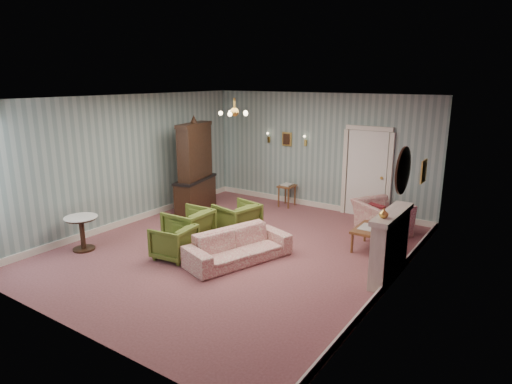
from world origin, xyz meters
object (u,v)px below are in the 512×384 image
Objects in this scene: olive_chair_c at (237,218)px; sofa_chintz at (238,241)px; olive_chair_b at (189,225)px; wingback_chair at (382,212)px; fireplace at (390,245)px; olive_chair_a at (174,240)px; coffee_table at (368,238)px; dresser at (195,166)px; side_table_black at (386,240)px; pedestal_table at (82,233)px.

sofa_chintz is (0.79, -1.03, -0.02)m from olive_chair_c.
olive_chair_b is 4.09m from wingback_chair.
sofa_chintz is 1.40× the size of fireplace.
olive_chair_a is 3.74m from coffee_table.
side_table_black is at bearing -13.70° from dresser.
olive_chair_b is 2.38m from dresser.
fireplace is at bearing 104.25° from olive_chair_a.
wingback_chair is at bearing 95.28° from coffee_table.
sofa_chintz is at bearing 84.46° from olive_chair_b.
olive_chair_b reaches higher than coffee_table.
dresser reaches higher than olive_chair_a.
pedestal_table reaches higher than side_table_black.
fireplace reaches higher than olive_chair_c.
fireplace is at bearing 98.48° from olive_chair_c.
olive_chair_b is 3.86m from fireplace.
olive_chair_c is (0.28, 1.58, 0.05)m from olive_chair_a.
pedestal_table is (-1.75, -0.70, -0.01)m from olive_chair_a.
olive_chair_b is at bearing 41.73° from pedestal_table.
olive_chair_a is at bearing 136.39° from sofa_chintz.
sofa_chintz is 3.08m from pedestal_table.
olive_chair_a is 1.88m from pedestal_table.
fireplace is 1.13m from side_table_black.
dresser reaches higher than side_table_black.
dresser is (-1.62, 2.43, 0.82)m from olive_chair_a.
coffee_table is (-0.73, 1.07, -0.36)m from fireplace.
olive_chair_b is 3.54m from coffee_table.
sofa_chintz is 1.84× the size of wingback_chair.
sofa_chintz is 2.59m from coffee_table.
wingback_chair is at bearing 134.93° from olive_chair_a.
wingback_chair is at bearing 111.60° from fireplace.
pedestal_table is at bearing -105.72° from dresser.
dresser is 4.89m from side_table_black.
side_table_black is (3.19, 2.40, -0.08)m from olive_chair_a.
olive_chair_b is 0.58× the size of fireplace.
olive_chair_a is 0.86× the size of olive_chair_b.
olive_chair_a is at bearing 21.89° from pedestal_table.
side_table_black is at bearing 120.07° from olive_chair_a.
fireplace is at bearing -52.70° from sofa_chintz.
fireplace is at bearing 21.41° from pedestal_table.
dresser reaches higher than sofa_chintz.
fireplace is (3.28, -0.21, 0.18)m from olive_chair_c.
sofa_chintz is (1.07, 0.55, 0.03)m from olive_chair_a.
fireplace reaches higher than coffee_table.
side_table_black reaches higher than coffee_table.
sofa_chintz is 2.89× the size of pedestal_table.
side_table_black is (0.37, -0.04, 0.05)m from coffee_table.
olive_chair_a is 1.20m from sofa_chintz.
dresser is at bearing -102.09° from olive_chair_c.
wingback_chair is at bearing 113.22° from side_table_black.
dresser is 2.70× the size of coffee_table.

